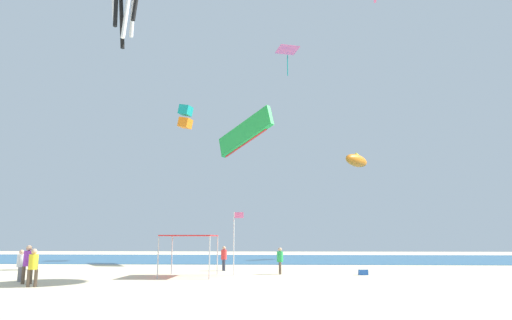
{
  "coord_description": "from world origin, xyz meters",
  "views": [
    {
      "loc": [
        2.48,
        -21.56,
        2.19
      ],
      "look_at": [
        0.77,
        14.24,
        8.41
      ],
      "focal_mm": 31.7,
      "sensor_mm": 36.0,
      "label": 1
    }
  ],
  "objects_px": {
    "person_near_tent": "(28,261)",
    "person_leftmost": "(21,263)",
    "cooler_box": "(363,272)",
    "person_central": "(224,256)",
    "canopy_tent": "(190,237)",
    "kite_inflatable_orange": "(356,160)",
    "person_far_shore": "(280,258)",
    "kite_box_teal": "(185,117)",
    "banner_flag": "(235,237)",
    "kite_diamond_pink": "(287,51)",
    "person_rightmost": "(33,264)",
    "kite_parafoil_green": "(245,133)"
  },
  "relations": [
    {
      "from": "person_near_tent",
      "to": "person_leftmost",
      "type": "xyz_separation_m",
      "value": [
        -0.97,
        1.06,
        -0.14
      ]
    },
    {
      "from": "cooler_box",
      "to": "person_leftmost",
      "type": "bearing_deg",
      "value": -164.13
    },
    {
      "from": "person_central",
      "to": "canopy_tent",
      "type": "bearing_deg",
      "value": -37.38
    },
    {
      "from": "kite_inflatable_orange",
      "to": "cooler_box",
      "type": "bearing_deg",
      "value": -154.84
    },
    {
      "from": "person_far_shore",
      "to": "kite_inflatable_orange",
      "type": "distance_m",
      "value": 23.65
    },
    {
      "from": "person_central",
      "to": "kite_inflatable_orange",
      "type": "height_order",
      "value": "kite_inflatable_orange"
    },
    {
      "from": "kite_box_teal",
      "to": "cooler_box",
      "type": "bearing_deg",
      "value": -95.64
    },
    {
      "from": "person_near_tent",
      "to": "person_central",
      "type": "bearing_deg",
      "value": 33.45
    },
    {
      "from": "banner_flag",
      "to": "kite_diamond_pink",
      "type": "relative_size",
      "value": 1.21
    },
    {
      "from": "person_rightmost",
      "to": "person_far_shore",
      "type": "bearing_deg",
      "value": -159.33
    },
    {
      "from": "kite_parafoil_green",
      "to": "kite_inflatable_orange",
      "type": "xyz_separation_m",
      "value": [
        11.5,
        8.41,
        -1.22
      ]
    },
    {
      "from": "person_near_tent",
      "to": "kite_box_teal",
      "type": "xyz_separation_m",
      "value": [
        5.11,
        11.67,
        10.42
      ]
    },
    {
      "from": "person_near_tent",
      "to": "kite_diamond_pink",
      "type": "xyz_separation_m",
      "value": [
        13.45,
        25.54,
        21.65
      ]
    },
    {
      "from": "person_leftmost",
      "to": "person_far_shore",
      "type": "bearing_deg",
      "value": 70.89
    },
    {
      "from": "person_central",
      "to": "person_far_shore",
      "type": "relative_size",
      "value": 1.02
    },
    {
      "from": "person_rightmost",
      "to": "kite_parafoil_green",
      "type": "xyz_separation_m",
      "value": [
        8.28,
        19.55,
        10.7
      ]
    },
    {
      "from": "cooler_box",
      "to": "kite_parafoil_green",
      "type": "bearing_deg",
      "value": 124.11
    },
    {
      "from": "person_near_tent",
      "to": "kite_diamond_pink",
      "type": "relative_size",
      "value": 0.6
    },
    {
      "from": "person_near_tent",
      "to": "kite_box_teal",
      "type": "distance_m",
      "value": 16.46
    },
    {
      "from": "person_near_tent",
      "to": "person_far_shore",
      "type": "xyz_separation_m",
      "value": [
        12.34,
        6.66,
        -0.14
      ]
    },
    {
      "from": "kite_inflatable_orange",
      "to": "banner_flag",
      "type": "bearing_deg",
      "value": -173.23
    },
    {
      "from": "kite_box_teal",
      "to": "kite_diamond_pink",
      "type": "bearing_deg",
      "value": -12.9
    },
    {
      "from": "canopy_tent",
      "to": "banner_flag",
      "type": "relative_size",
      "value": 0.89
    },
    {
      "from": "person_near_tent",
      "to": "kite_diamond_pink",
      "type": "bearing_deg",
      "value": 47.45
    },
    {
      "from": "canopy_tent",
      "to": "kite_box_teal",
      "type": "xyz_separation_m",
      "value": [
        -1.97,
        7.15,
        9.26
      ]
    },
    {
      "from": "canopy_tent",
      "to": "person_near_tent",
      "type": "relative_size",
      "value": 1.8
    },
    {
      "from": "person_near_tent",
      "to": "person_far_shore",
      "type": "distance_m",
      "value": 14.02
    },
    {
      "from": "person_far_shore",
      "to": "person_central",
      "type": "bearing_deg",
      "value": -130.65
    },
    {
      "from": "person_far_shore",
      "to": "kite_parafoil_green",
      "type": "distance_m",
      "value": 16.05
    },
    {
      "from": "person_central",
      "to": "kite_parafoil_green",
      "type": "relative_size",
      "value": 0.31
    },
    {
      "from": "person_leftmost",
      "to": "kite_inflatable_orange",
      "type": "distance_m",
      "value": 34.87
    },
    {
      "from": "person_near_tent",
      "to": "cooler_box",
      "type": "relative_size",
      "value": 3.25
    },
    {
      "from": "canopy_tent",
      "to": "kite_inflatable_orange",
      "type": "relative_size",
      "value": 0.73
    },
    {
      "from": "person_leftmost",
      "to": "kite_box_teal",
      "type": "distance_m",
      "value": 16.16
    },
    {
      "from": "person_far_shore",
      "to": "kite_diamond_pink",
      "type": "bearing_deg",
      "value": 172.61
    },
    {
      "from": "cooler_box",
      "to": "kite_parafoil_green",
      "type": "xyz_separation_m",
      "value": [
        -8.06,
        11.9,
        11.54
      ]
    },
    {
      "from": "person_near_tent",
      "to": "kite_parafoil_green",
      "type": "distance_m",
      "value": 23.01
    },
    {
      "from": "kite_parafoil_green",
      "to": "person_far_shore",
      "type": "bearing_deg",
      "value": 143.89
    },
    {
      "from": "person_rightmost",
      "to": "kite_diamond_pink",
      "type": "bearing_deg",
      "value": -129.49
    },
    {
      "from": "person_near_tent",
      "to": "kite_inflatable_orange",
      "type": "distance_m",
      "value": 35.04
    },
    {
      "from": "person_rightmost",
      "to": "cooler_box",
      "type": "relative_size",
      "value": 3.01
    },
    {
      "from": "person_leftmost",
      "to": "kite_box_teal",
      "type": "relative_size",
      "value": 0.85
    },
    {
      "from": "kite_diamond_pink",
      "to": "kite_box_teal",
      "type": "relative_size",
      "value": 1.63
    },
    {
      "from": "person_rightmost",
      "to": "kite_box_teal",
      "type": "bearing_deg",
      "value": -122.09
    },
    {
      "from": "person_far_shore",
      "to": "person_leftmost",
      "type": "bearing_deg",
      "value": -71.22
    },
    {
      "from": "person_central",
      "to": "person_rightmost",
      "type": "xyz_separation_m",
      "value": [
        -7.48,
        -10.89,
        0.04
      ]
    },
    {
      "from": "person_far_shore",
      "to": "kite_box_teal",
      "type": "bearing_deg",
      "value": -128.74
    },
    {
      "from": "person_near_tent",
      "to": "kite_box_teal",
      "type": "relative_size",
      "value": 0.98
    },
    {
      "from": "person_central",
      "to": "kite_box_teal",
      "type": "distance_m",
      "value": 11.28
    },
    {
      "from": "person_leftmost",
      "to": "person_central",
      "type": "xyz_separation_m",
      "value": [
        9.47,
        8.45,
        0.03
      ]
    }
  ]
}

